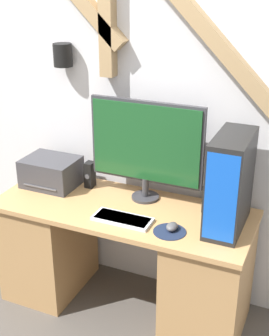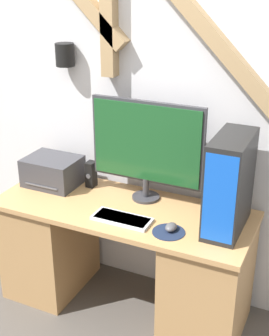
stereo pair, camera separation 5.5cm
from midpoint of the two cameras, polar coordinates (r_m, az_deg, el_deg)
The scene contains 11 objects.
ground_plane at distance 2.92m, azimuth -3.47°, elevation -19.60°, with size 12.00×12.00×0.00m, color #4C4742.
wall_back at distance 2.79m, azimuth 2.14°, elevation 10.38°, with size 6.40×0.17×2.70m.
desk at distance 2.90m, azimuth -0.83°, elevation -10.71°, with size 1.52×0.59×0.70m.
monitor at distance 2.69m, azimuth 2.07°, elevation 2.84°, with size 0.69×0.17×0.60m.
keyboard at distance 2.59m, azimuth -0.92°, elevation -6.21°, with size 0.33×0.14×0.02m.
mousepad at distance 2.49m, azimuth 4.82°, elevation -7.79°, with size 0.18×0.18×0.00m.
mouse at distance 2.49m, azimuth 5.12°, elevation -7.19°, with size 0.06×0.08×0.04m.
computer_tower at distance 2.46m, azimuth 12.13°, elevation -1.91°, with size 0.18×0.40×0.52m.
printer at distance 3.01m, azimuth -9.42°, elevation -0.40°, with size 0.33×0.27×0.18m.
speaker_left at distance 2.95m, azimuth -4.79°, elevation -0.76°, with size 0.05×0.07×0.17m.
speaker_right at distance 2.68m, azimuth 9.56°, elevation -3.71°, with size 0.05×0.07×0.17m.
Camera 2 is at (1.07, -1.85, 2.00)m, focal length 50.00 mm.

